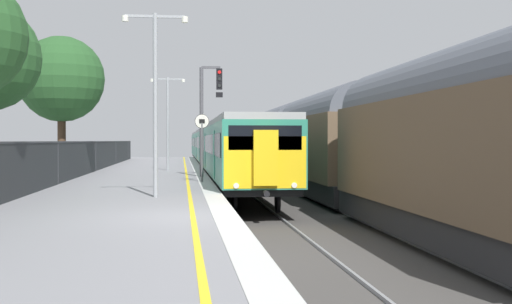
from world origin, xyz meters
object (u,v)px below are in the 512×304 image
commuter_train_at_platform (215,146)px  signal_gantry (207,108)px  background_tree_left (62,81)px  speed_limit_sign (202,139)px  freight_train_adjacent_track (325,141)px  platform_lamp_far (168,115)px  platform_lamp_mid (155,89)px

commuter_train_at_platform → signal_gantry: signal_gantry is taller
signal_gantry → background_tree_left: background_tree_left is taller
signal_gantry → background_tree_left: 7.44m
speed_limit_sign → commuter_train_at_platform: bearing=85.9°
commuter_train_at_platform → signal_gantry: 21.66m
freight_train_adjacent_track → platform_lamp_far: (-7.49, 8.29, 1.50)m
signal_gantry → platform_lamp_far: platform_lamp_far is taller
speed_limit_sign → platform_lamp_mid: platform_lamp_mid is taller
freight_train_adjacent_track → background_tree_left: 13.23m
signal_gantry → speed_limit_sign: signal_gantry is taller
platform_lamp_far → speed_limit_sign: bearing=-81.7°
background_tree_left → speed_limit_sign: bearing=-41.4°
commuter_train_at_platform → platform_lamp_far: 14.82m
signal_gantry → platform_lamp_mid: (-2.00, -11.37, 0.02)m
freight_train_adjacent_track → speed_limit_sign: 6.54m
freight_train_adjacent_track → signal_gantry: size_ratio=8.17×
speed_limit_sign → platform_lamp_mid: 7.72m
speed_limit_sign → background_tree_left: 9.37m
freight_train_adjacent_track → speed_limit_sign: size_ratio=15.23×
freight_train_adjacent_track → signal_gantry: (-5.49, 1.05, 1.58)m
background_tree_left → signal_gantry: bearing=-15.2°
freight_train_adjacent_track → signal_gantry: signal_gantry is taller
platform_lamp_mid → background_tree_left: size_ratio=0.81×
commuter_train_at_platform → platform_lamp_mid: platform_lamp_mid is taller
freight_train_adjacent_track → background_tree_left: bearing=166.7°
signal_gantry → speed_limit_sign: size_ratio=1.86×
signal_gantry → freight_train_adjacent_track: bearing=-10.8°
commuter_train_at_platform → platform_lamp_far: (-3.49, -14.27, 1.94)m
platform_lamp_mid → background_tree_left: background_tree_left is taller
signal_gantry → speed_limit_sign: 4.26m
platform_lamp_mid → background_tree_left: 14.28m
speed_limit_sign → platform_lamp_mid: bearing=-102.5°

